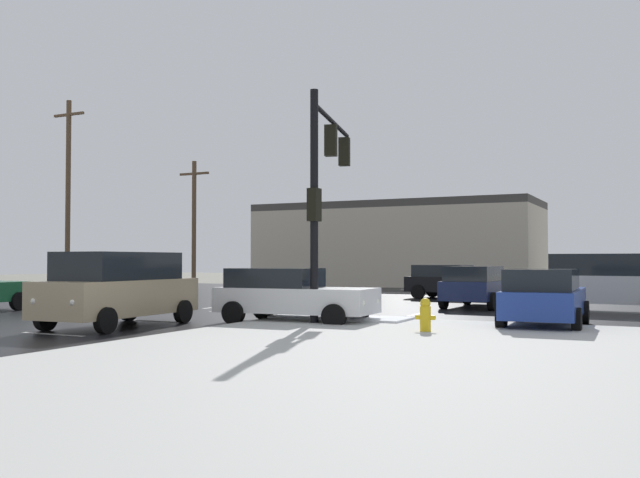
# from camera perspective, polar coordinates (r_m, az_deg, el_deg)

# --- Properties ---
(ground_plane) EXTENTS (120.00, 120.00, 0.00)m
(ground_plane) POSITION_cam_1_polar(r_m,az_deg,el_deg) (26.27, -4.64, -5.72)
(ground_plane) COLOR slate
(road_asphalt) EXTENTS (44.00, 44.00, 0.02)m
(road_asphalt) POSITION_cam_1_polar(r_m,az_deg,el_deg) (26.26, -4.64, -5.70)
(road_asphalt) COLOR black
(road_asphalt) RESTS_ON ground_plane
(sidewalk_corner) EXTENTS (18.00, 18.00, 0.14)m
(sidewalk_corner) POSITION_cam_1_polar(r_m,az_deg,el_deg) (10.74, 18.55, -11.12)
(sidewalk_corner) COLOR #B2B2AD
(sidewalk_corner) RESTS_ON ground_plane
(snow_strip_curbside) EXTENTS (4.00, 1.60, 0.06)m
(snow_strip_curbside) POSITION_cam_1_polar(r_m,az_deg,el_deg) (20.40, 1.71, -6.41)
(snow_strip_curbside) COLOR white
(snow_strip_curbside) RESTS_ON sidewalk_corner
(lane_markings) EXTENTS (36.15, 36.15, 0.01)m
(lane_markings) POSITION_cam_1_polar(r_m,az_deg,el_deg) (24.47, -3.87, -5.96)
(lane_markings) COLOR silver
(lane_markings) RESTS_ON road_asphalt
(traffic_signal_mast) EXTENTS (1.42, 5.08, 6.36)m
(traffic_signal_mast) POSITION_cam_1_polar(r_m,az_deg,el_deg) (20.47, 0.38, 5.34)
(traffic_signal_mast) COLOR black
(traffic_signal_mast) RESTS_ON sidewalk_corner
(fire_hydrant) EXTENTS (0.48, 0.26, 0.79)m
(fire_hydrant) POSITION_cam_1_polar(r_m,az_deg,el_deg) (16.92, 8.58, -6.11)
(fire_hydrant) COLOR gold
(fire_hydrant) RESTS_ON sidewalk_corner
(strip_building_background) EXTENTS (19.46, 8.00, 5.83)m
(strip_building_background) POSITION_cam_1_polar(r_m,az_deg,el_deg) (49.99, 6.31, -0.46)
(strip_building_background) COLOR #BCB29E
(strip_building_background) RESTS_ON ground_plane
(sedan_black) EXTENTS (4.65, 2.34, 1.58)m
(sedan_black) POSITION_cam_1_polar(r_m,az_deg,el_deg) (33.20, 10.75, -3.38)
(sedan_black) COLOR black
(sedan_black) RESTS_ON road_asphalt
(sedan_blue) EXTENTS (2.15, 4.59, 1.58)m
(sedan_blue) POSITION_cam_1_polar(r_m,az_deg,el_deg) (19.61, 17.81, -4.52)
(sedan_blue) COLOR navy
(sedan_blue) RESTS_ON road_asphalt
(suv_tan) EXTENTS (2.33, 4.90, 2.03)m
(suv_tan) POSITION_cam_1_polar(r_m,az_deg,el_deg) (19.88, -16.09, -3.81)
(suv_tan) COLOR tan
(suv_tan) RESTS_ON road_asphalt
(suv_silver) EXTENTS (4.97, 2.54, 2.03)m
(suv_silver) POSITION_cam_1_polar(r_m,az_deg,el_deg) (26.38, 22.13, -3.21)
(suv_silver) COLOR #B7BABF
(suv_silver) RESTS_ON road_asphalt
(sedan_navy) EXTENTS (2.15, 4.59, 1.58)m
(sedan_navy) POSITION_cam_1_polar(r_m,az_deg,el_deg) (27.39, 12.70, -3.73)
(sedan_navy) COLOR #141E47
(sedan_navy) RESTS_ON road_asphalt
(sedan_white) EXTENTS (4.61, 2.20, 1.58)m
(sedan_white) POSITION_cam_1_polar(r_m,az_deg,el_deg) (20.06, -2.41, -4.53)
(sedan_white) COLOR white
(sedan_white) RESTS_ON road_asphalt
(utility_pole_far) EXTENTS (2.20, 0.28, 10.87)m
(utility_pole_far) POSITION_cam_1_polar(r_m,az_deg,el_deg) (42.03, -19.84, 3.61)
(utility_pole_far) COLOR brown
(utility_pole_far) RESTS_ON ground_plane
(utility_pole_distant) EXTENTS (2.20, 0.28, 8.12)m
(utility_pole_distant) POSITION_cam_1_polar(r_m,az_deg,el_deg) (45.14, -10.23, 1.41)
(utility_pole_distant) COLOR brown
(utility_pole_distant) RESTS_ON ground_plane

